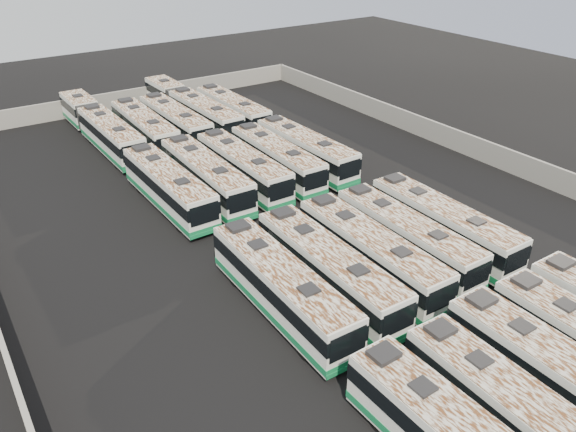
# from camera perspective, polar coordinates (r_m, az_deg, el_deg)

# --- Properties ---
(ground) EXTENTS (140.00, 140.00, 0.00)m
(ground) POSITION_cam_1_polar(r_m,az_deg,el_deg) (44.83, 1.00, -0.71)
(ground) COLOR black
(ground) RESTS_ON ground
(perimeter_wall) EXTENTS (45.20, 73.20, 2.20)m
(perimeter_wall) POSITION_cam_1_polar(r_m,az_deg,el_deg) (44.30, 1.01, 0.53)
(perimeter_wall) COLOR gray
(perimeter_wall) RESTS_ON ground
(bus_front_left) EXTENTS (2.87, 12.61, 3.54)m
(bus_front_left) POSITION_cam_1_polar(r_m,az_deg,el_deg) (28.93, 22.69, -18.68)
(bus_front_left) COLOR #BBBDB6
(bus_front_left) RESTS_ON ground
(bus_front_center) EXTENTS (2.83, 12.95, 3.65)m
(bus_front_center) POSITION_cam_1_polar(r_m,az_deg,el_deg) (31.43, 26.33, -15.01)
(bus_front_center) COLOR #BBBDB6
(bus_front_center) RESTS_ON ground
(bus_midfront_far_left) EXTENTS (3.01, 13.06, 3.67)m
(bus_midfront_far_left) POSITION_cam_1_polar(r_m,az_deg,el_deg) (34.35, -0.64, -7.26)
(bus_midfront_far_left) COLOR #BBBDB6
(bus_midfront_far_left) RESTS_ON ground
(bus_midfront_left) EXTENTS (2.99, 13.06, 3.67)m
(bus_midfront_left) POSITION_cam_1_polar(r_m,az_deg,el_deg) (36.01, 4.15, -5.44)
(bus_midfront_left) COLOR #BBBDB6
(bus_midfront_left) RESTS_ON ground
(bus_midfront_center) EXTENTS (2.98, 12.95, 3.64)m
(bus_midfront_center) POSITION_cam_1_polar(r_m,az_deg,el_deg) (38.00, 8.35, -3.71)
(bus_midfront_center) COLOR #BBBDB6
(bus_midfront_center) RESTS_ON ground
(bus_midfront_right) EXTENTS (2.75, 12.52, 3.52)m
(bus_midfront_right) POSITION_cam_1_polar(r_m,az_deg,el_deg) (40.31, 11.93, -2.10)
(bus_midfront_right) COLOR #BBBDB6
(bus_midfront_right) RESTS_ON ground
(bus_midfront_far_right) EXTENTS (2.79, 12.74, 3.59)m
(bus_midfront_far_right) POSITION_cam_1_polar(r_m,az_deg,el_deg) (42.49, 15.46, -0.80)
(bus_midfront_far_right) COLOR #BBBDB6
(bus_midfront_far_right) RESTS_ON ground
(bus_midback_far_left) EXTENTS (2.91, 13.03, 3.66)m
(bus_midback_far_left) POSITION_cam_1_polar(r_m,az_deg,el_deg) (47.45, -12.01, 2.94)
(bus_midback_far_left) COLOR #BBBDB6
(bus_midback_far_left) RESTS_ON ground
(bus_midback_left) EXTENTS (2.96, 13.07, 3.67)m
(bus_midback_left) POSITION_cam_1_polar(r_m,az_deg,el_deg) (48.83, -8.32, 4.06)
(bus_midback_left) COLOR #BBBDB6
(bus_midback_left) RESTS_ON ground
(bus_midback_center) EXTENTS (2.72, 12.74, 3.59)m
(bus_midback_center) POSITION_cam_1_polar(r_m,az_deg,el_deg) (50.25, -4.60, 4.96)
(bus_midback_center) COLOR #BBBDB6
(bus_midback_center) RESTS_ON ground
(bus_midback_right) EXTENTS (2.89, 12.63, 3.55)m
(bus_midback_right) POSITION_cam_1_polar(r_m,az_deg,el_deg) (51.89, -1.15, 5.83)
(bus_midback_right) COLOR #BBBDB6
(bus_midback_right) RESTS_ON ground
(bus_midback_far_right) EXTENTS (3.03, 12.88, 3.61)m
(bus_midback_far_right) POSITION_cam_1_polar(r_m,az_deg,el_deg) (53.77, 1.81, 6.70)
(bus_midback_far_right) COLOR #BBBDB6
(bus_midback_far_right) RESTS_ON ground
(bus_back_far_left) EXTENTS (2.98, 19.83, 3.59)m
(bus_back_far_left) POSITION_cam_1_polar(r_m,az_deg,el_deg) (63.21, -18.54, 8.65)
(bus_back_far_left) COLOR #BBBDB6
(bus_back_far_left) RESTS_ON ground
(bus_back_left) EXTENTS (2.92, 12.96, 3.64)m
(bus_back_left) POSITION_cam_1_polar(r_m,az_deg,el_deg) (61.09, -14.34, 8.60)
(bus_back_left) COLOR #BBBDB6
(bus_back_left) RESTS_ON ground
(bus_back_center) EXTENTS (2.88, 12.98, 3.65)m
(bus_back_center) POSITION_cam_1_polar(r_m,az_deg,el_deg) (62.25, -11.36, 9.32)
(bus_back_center) COLOR #BBBDB6
(bus_back_center) RESTS_ON ground
(bus_back_right) EXTENTS (3.16, 20.04, 3.63)m
(bus_back_right) POSITION_cam_1_polar(r_m,az_deg,el_deg) (66.84, -9.80, 10.80)
(bus_back_right) COLOR #BBBDB6
(bus_back_right) RESTS_ON ground
(bus_back_far_right) EXTENTS (2.81, 12.65, 3.56)m
(bus_back_far_right) POSITION_cam_1_polar(r_m,az_deg,el_deg) (65.19, -5.63, 10.59)
(bus_back_far_right) COLOR #BBBDB6
(bus_back_far_right) RESTS_ON ground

